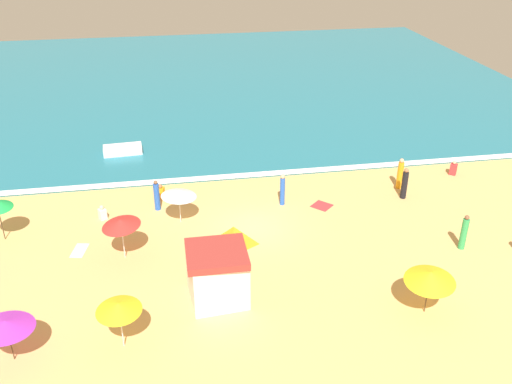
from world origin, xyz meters
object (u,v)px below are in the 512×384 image
(lifeguard_cabana, at_px, (217,275))
(beachgoer_0, at_px, (405,184))
(beach_umbrella_0, at_px, (121,223))
(beachgoer_9, at_px, (282,190))
(beachgoer_1, at_px, (464,233))
(small_boat_0, at_px, (123,150))
(beach_umbrella_2, at_px, (5,325))
(beachgoer_7, at_px, (400,174))
(beachgoer_5, at_px, (157,196))
(beachgoer_8, at_px, (453,169))
(beach_umbrella_3, at_px, (118,307))
(beach_tent, at_px, (234,235))
(beach_umbrella_1, at_px, (179,193))
(beachgoer_4, at_px, (102,213))
(beach_umbrella_5, at_px, (430,277))
(beachgoer_6, at_px, (161,192))

(lifeguard_cabana, relative_size, beachgoer_0, 1.34)
(beach_umbrella_0, bearing_deg, beachgoer_9, 24.49)
(lifeguard_cabana, distance_m, beachgoer_1, 12.73)
(beachgoer_9, distance_m, small_boat_0, 12.97)
(beachgoer_9, bearing_deg, beachgoer_0, -3.37)
(beach_umbrella_2, relative_size, beachgoer_7, 1.47)
(beach_umbrella_0, bearing_deg, beachgoer_5, 70.20)
(beach_umbrella_0, distance_m, beachgoer_5, 5.03)
(beachgoer_7, bearing_deg, beach_umbrella_2, -151.07)
(beach_umbrella_0, xyz_separation_m, beachgoer_9, (8.79, 4.00, -1.03))
(beachgoer_8, bearing_deg, beachgoer_9, -169.95)
(beach_umbrella_3, bearing_deg, small_boat_0, 92.45)
(beach_umbrella_3, height_order, beachgoer_0, beach_umbrella_3)
(beach_umbrella_3, relative_size, small_boat_0, 0.81)
(small_boat_0, bearing_deg, beach_tent, -64.11)
(lifeguard_cabana, height_order, beachgoer_1, lifeguard_cabana)
(beach_umbrella_1, bearing_deg, beach_umbrella_0, -134.08)
(beachgoer_5, xyz_separation_m, beachgoer_7, (14.62, 0.25, 0.08))
(beachgoer_4, relative_size, beachgoer_8, 0.91)
(beachgoer_5, height_order, small_boat_0, beachgoer_5)
(beach_umbrella_0, relative_size, beachgoer_0, 1.35)
(beach_umbrella_1, relative_size, beach_umbrella_5, 0.69)
(beach_umbrella_2, height_order, beachgoer_4, beach_umbrella_2)
(beach_umbrella_0, distance_m, beach_umbrella_1, 4.15)
(beach_umbrella_2, bearing_deg, beachgoer_5, 62.93)
(beachgoer_4, distance_m, beachgoer_9, 10.15)
(lifeguard_cabana, distance_m, beachgoer_9, 9.20)
(beach_umbrella_3, relative_size, beachgoer_6, 2.48)
(beach_umbrella_2, relative_size, beachgoer_1, 1.51)
(beachgoer_6, bearing_deg, lifeguard_cabana, -76.90)
(beachgoer_4, bearing_deg, beachgoer_0, -1.51)
(beach_tent, relative_size, beachgoer_0, 1.16)
(beachgoer_1, xyz_separation_m, beachgoer_9, (-7.97, 6.05, 0.05))
(beach_umbrella_2, bearing_deg, beachgoer_8, 26.90)
(beach_umbrella_1, height_order, beachgoer_5, beach_umbrella_1)
(beachgoer_5, bearing_deg, beach_umbrella_5, -44.52)
(beachgoer_1, distance_m, beachgoer_8, 8.94)
(beach_umbrella_0, bearing_deg, beach_umbrella_1, 45.92)
(lifeguard_cabana, distance_m, beach_umbrella_5, 8.95)
(beach_umbrella_1, bearing_deg, small_boat_0, 109.46)
(beachgoer_1, bearing_deg, beachgoer_6, 151.60)
(beach_umbrella_1, distance_m, beach_umbrella_3, 9.65)
(beach_umbrella_3, xyz_separation_m, beachgoer_5, (1.46, 10.91, -1.08))
(beach_umbrella_3, bearing_deg, beachgoer_6, 82.28)
(beach_umbrella_5, bearing_deg, beach_umbrella_1, 136.79)
(lifeguard_cabana, distance_m, beachgoer_6, 10.27)
(beach_umbrella_2, bearing_deg, beach_umbrella_3, 0.14)
(beachgoer_5, relative_size, beachgoer_8, 1.94)
(beachgoer_5, distance_m, beachgoer_9, 7.15)
(beachgoer_0, xyz_separation_m, beachgoer_8, (4.46, 2.50, -0.51))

